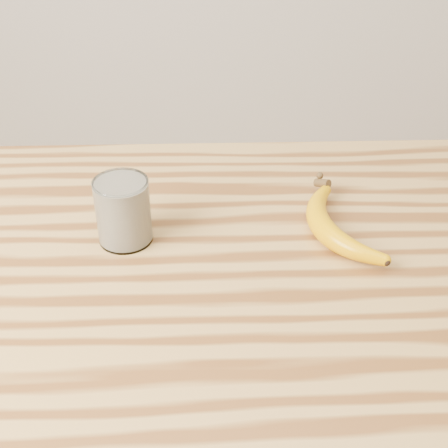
{
  "coord_description": "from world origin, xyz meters",
  "views": [
    {
      "loc": [
        -0.03,
        -0.81,
        1.53
      ],
      "look_at": [
        -0.0,
        0.05,
        0.93
      ],
      "focal_mm": 50.0,
      "sensor_mm": 36.0,
      "label": 1
    }
  ],
  "objects": [
    {
      "name": "table",
      "position": [
        0.0,
        0.0,
        0.77
      ],
      "size": [
        1.2,
        0.8,
        0.9
      ],
      "color": "#B08545",
      "rests_on": "ground"
    },
    {
      "name": "banana",
      "position": [
        0.16,
        0.04,
        0.92
      ],
      "size": [
        0.2,
        0.35,
        0.04
      ],
      "primitive_type": null,
      "rotation": [
        0.0,
        0.0,
        0.27
      ],
      "color": "#DF9C00",
      "rests_on": "table"
    },
    {
      "name": "smoothie_glass",
      "position": [
        -0.17,
        0.05,
        0.96
      ],
      "size": [
        0.09,
        0.09,
        0.12
      ],
      "color": "white",
      "rests_on": "table"
    }
  ]
}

